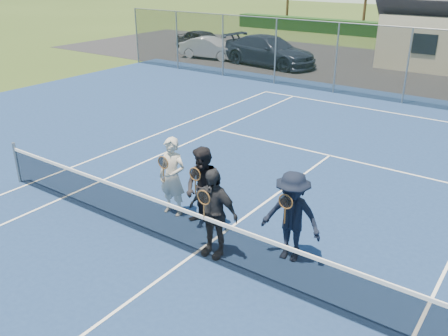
# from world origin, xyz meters

# --- Properties ---
(ground) EXTENTS (220.00, 220.00, 0.00)m
(ground) POSITION_xyz_m (0.00, 20.00, 0.00)
(ground) COLOR #324719
(ground) RESTS_ON ground
(court_surface) EXTENTS (30.00, 30.00, 0.02)m
(court_surface) POSITION_xyz_m (0.00, 0.00, 0.01)
(court_surface) COLOR navy
(court_surface) RESTS_ON ground
(tarmac_carpark) EXTENTS (40.00, 12.00, 0.01)m
(tarmac_carpark) POSITION_xyz_m (-4.00, 20.00, 0.01)
(tarmac_carpark) COLOR black
(tarmac_carpark) RESTS_ON ground
(car_a) EXTENTS (4.43, 2.49, 1.42)m
(car_a) POSITION_xyz_m (-14.02, 18.38, 0.71)
(car_a) COLOR black
(car_a) RESTS_ON ground
(car_b) EXTENTS (3.91, 1.80, 1.24)m
(car_b) POSITION_xyz_m (-12.44, 17.02, 0.62)
(car_b) COLOR #9C9EA4
(car_b) RESTS_ON ground
(car_c) EXTENTS (5.77, 2.88, 1.61)m
(car_c) POSITION_xyz_m (-8.49, 17.23, 0.80)
(car_c) COLOR #1A2234
(car_c) RESTS_ON ground
(court_markings) EXTENTS (11.03, 23.83, 0.01)m
(court_markings) POSITION_xyz_m (0.00, 0.00, 0.02)
(court_markings) COLOR white
(court_markings) RESTS_ON court_surface
(tennis_net) EXTENTS (11.68, 0.08, 1.10)m
(tennis_net) POSITION_xyz_m (0.00, 0.00, 0.54)
(tennis_net) COLOR slate
(tennis_net) RESTS_ON ground
(perimeter_fence) EXTENTS (30.07, 0.07, 3.02)m
(perimeter_fence) POSITION_xyz_m (0.00, 13.50, 1.52)
(perimeter_fence) COLOR slate
(perimeter_fence) RESTS_ON ground
(player_a) EXTENTS (0.70, 0.53, 1.80)m
(player_a) POSITION_xyz_m (-1.43, 1.06, 0.92)
(player_a) COLOR beige
(player_a) RESTS_ON court_surface
(player_b) EXTENTS (0.97, 0.81, 1.80)m
(player_b) POSITION_xyz_m (-0.50, 0.98, 0.92)
(player_b) COLOR black
(player_b) RESTS_ON court_surface
(player_c) EXTENTS (1.08, 0.54, 1.80)m
(player_c) POSITION_xyz_m (0.28, 0.26, 0.92)
(player_c) COLOR #222327
(player_c) RESTS_ON court_surface
(player_d) EXTENTS (1.23, 0.80, 1.80)m
(player_d) POSITION_xyz_m (1.56, 0.99, 0.92)
(player_d) COLOR black
(player_d) RESTS_ON court_surface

